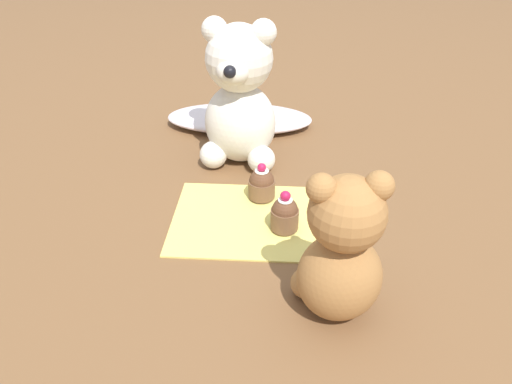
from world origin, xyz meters
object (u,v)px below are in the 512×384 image
at_px(teddy_bear_cream, 239,98).
at_px(cupcake_near_cream_bear, 262,184).
at_px(cupcake_near_tan_bear, 285,214).
at_px(teddy_bear_tan, 342,252).

bearing_deg(teddy_bear_cream, cupcake_near_cream_bear, -62.88).
bearing_deg(teddy_bear_cream, cupcake_near_tan_bear, -60.69).
bearing_deg(cupcake_near_cream_bear, teddy_bear_cream, 109.69).
distance_m(teddy_bear_cream, cupcake_near_cream_bear, 0.18).
bearing_deg(teddy_bear_tan, teddy_bear_cream, -75.91).
bearing_deg(cupcake_near_tan_bear, teddy_bear_cream, 111.89).
distance_m(teddy_bear_cream, cupcake_near_tan_bear, 0.26).
height_order(teddy_bear_cream, teddy_bear_tan, teddy_bear_cream).
xyz_separation_m(teddy_bear_cream, cupcake_near_cream_bear, (0.05, -0.14, -0.10)).
bearing_deg(teddy_bear_tan, cupcake_near_tan_bear, -75.46).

